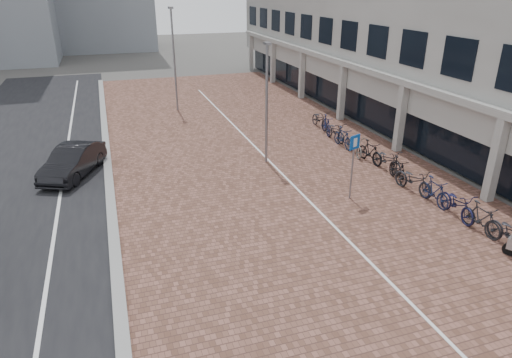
# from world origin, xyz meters

# --- Properties ---
(ground) EXTENTS (140.00, 140.00, 0.00)m
(ground) POSITION_xyz_m (0.00, 0.00, 0.00)
(ground) COLOR #474442
(ground) RESTS_ON ground
(plaza_brick) EXTENTS (14.50, 42.00, 0.04)m
(plaza_brick) POSITION_xyz_m (2.00, 12.00, 0.01)
(plaza_brick) COLOR brown
(plaza_brick) RESTS_ON ground
(street_asphalt) EXTENTS (8.00, 50.00, 0.03)m
(street_asphalt) POSITION_xyz_m (-9.00, 12.00, 0.01)
(street_asphalt) COLOR black
(street_asphalt) RESTS_ON ground
(curb) EXTENTS (0.35, 42.00, 0.14)m
(curb) POSITION_xyz_m (-5.10, 12.00, 0.07)
(curb) COLOR gray
(curb) RESTS_ON ground
(lane_line) EXTENTS (0.12, 44.00, 0.00)m
(lane_line) POSITION_xyz_m (-7.00, 12.00, 0.02)
(lane_line) COLOR white
(lane_line) RESTS_ON street_asphalt
(parking_line) EXTENTS (0.10, 30.00, 0.00)m
(parking_line) POSITION_xyz_m (2.20, 12.00, 0.04)
(parking_line) COLOR white
(parking_line) RESTS_ON plaza_brick
(car_dark) EXTENTS (2.89, 4.21, 1.32)m
(car_dark) POSITION_xyz_m (-6.50, 11.77, 0.66)
(car_dark) COLOR black
(car_dark) RESTS_ON ground
(parking_sign) EXTENTS (0.52, 0.26, 2.62)m
(parking_sign) POSITION_xyz_m (3.82, 5.83, 1.78)
(parking_sign) COLOR slate
(parking_sign) RESTS_ON ground
(lamp_near) EXTENTS (0.12, 0.12, 5.42)m
(lamp_near) POSITION_xyz_m (2.04, 10.62, 2.71)
(lamp_near) COLOR gray
(lamp_near) RESTS_ON ground
(lamp_far) EXTENTS (0.12, 0.12, 6.41)m
(lamp_far) POSITION_xyz_m (-0.38, 21.40, 3.20)
(lamp_far) COLOR slate
(lamp_far) RESTS_ON ground
(bike_row) EXTENTS (1.26, 15.78, 1.05)m
(bike_row) POSITION_xyz_m (6.67, 7.90, 0.52)
(bike_row) COLOR #232328
(bike_row) RESTS_ON ground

